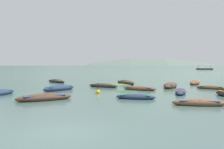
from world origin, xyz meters
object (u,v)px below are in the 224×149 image
object	(u,v)px
rowboat_0	(139,88)
rowboat_5	(103,86)
rowboat_6	(136,97)
ferry_0	(204,69)
rowboat_2	(195,83)
rowboat_9	(56,81)
rowboat_3	(126,82)
mooring_buoy	(98,92)
rowboat_12	(170,86)
rowboat_13	(199,103)
rowboat_11	(181,92)
rowboat_8	(59,88)
rowboat_7	(211,88)
rowboat_1	(44,98)

from	to	relation	value
rowboat_0	rowboat_5	size ratio (longest dim) A/B	0.93
rowboat_6	ferry_0	distance (m)	121.02
rowboat_2	rowboat_9	world-z (taller)	rowboat_2
rowboat_3	mooring_buoy	xyz separation A→B (m)	(-2.05, -10.51, -0.10)
rowboat_0	rowboat_12	bearing A→B (deg)	39.13
rowboat_6	rowboat_13	xyz separation A→B (m)	(4.06, -2.37, 0.01)
rowboat_11	rowboat_12	xyz separation A→B (m)	(-0.11, 5.43, 0.06)
rowboat_5	mooring_buoy	size ratio (longest dim) A/B	3.78
rowboat_2	rowboat_12	xyz separation A→B (m)	(-4.09, -5.37, 0.04)
rowboat_0	mooring_buoy	world-z (taller)	mooring_buoy
rowboat_8	ferry_0	world-z (taller)	ferry_0
rowboat_11	mooring_buoy	world-z (taller)	mooring_buoy
rowboat_9	rowboat_12	world-z (taller)	rowboat_12
rowboat_13	rowboat_5	bearing A→B (deg)	125.19
rowboat_13	ferry_0	size ratio (longest dim) A/B	0.38
rowboat_5	mooring_buoy	world-z (taller)	mooring_buoy
rowboat_5	rowboat_11	xyz separation A→B (m)	(7.92, -5.12, -0.00)
rowboat_12	rowboat_13	xyz separation A→B (m)	(0.08, -11.51, -0.07)
rowboat_0	rowboat_11	world-z (taller)	rowboat_11
rowboat_6	rowboat_12	bearing A→B (deg)	66.46
rowboat_6	rowboat_2	bearing A→B (deg)	60.90
rowboat_7	rowboat_9	size ratio (longest dim) A/B	0.80
rowboat_11	mooring_buoy	bearing A→B (deg)	-175.17
rowboat_6	ferry_0	size ratio (longest dim) A/B	0.35
rowboat_3	rowboat_7	distance (m)	11.05
rowboat_12	ferry_0	xyz separation A→B (m)	(34.60, 105.56, 0.22)
rowboat_2	rowboat_11	distance (m)	11.51
rowboat_8	rowboat_9	xyz separation A→B (m)	(-4.04, 10.22, -0.03)
rowboat_7	rowboat_12	distance (m)	4.32
rowboat_12	ferry_0	world-z (taller)	ferry_0
rowboat_5	rowboat_9	world-z (taller)	rowboat_9
rowboat_1	rowboat_0	bearing A→B (deg)	47.10
rowboat_5	rowboat_6	bearing A→B (deg)	-66.52
rowboat_1	ferry_0	distance (m)	124.62
rowboat_8	rowboat_9	distance (m)	10.99
rowboat_7	ferry_0	bearing A→B (deg)	74.08
rowboat_0	rowboat_5	bearing A→B (deg)	148.30
rowboat_7	rowboat_8	bearing A→B (deg)	-169.12
rowboat_0	ferry_0	bearing A→B (deg)	70.61
rowboat_5	rowboat_3	bearing A→B (deg)	63.02
rowboat_9	rowboat_2	bearing A→B (deg)	-2.02
rowboat_1	rowboat_9	world-z (taller)	rowboat_1
rowboat_3	rowboat_6	distance (m)	13.65
rowboat_8	rowboat_12	size ratio (longest dim) A/B	0.90
rowboat_3	rowboat_12	size ratio (longest dim) A/B	1.02
rowboat_1	rowboat_7	size ratio (longest dim) A/B	1.28
rowboat_5	rowboat_7	world-z (taller)	rowboat_5
rowboat_0	rowboat_5	world-z (taller)	rowboat_5
rowboat_5	rowboat_8	bearing A→B (deg)	-136.24
rowboat_11	rowboat_9	bearing A→B (deg)	144.22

